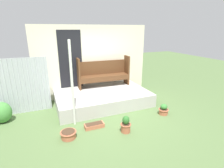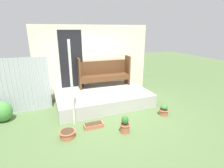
{
  "view_description": "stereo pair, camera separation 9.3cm",
  "coord_description": "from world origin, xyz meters",
  "px_view_note": "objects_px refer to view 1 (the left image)",
  "views": [
    {
      "loc": [
        -1.72,
        -4.31,
        2.46
      ],
      "look_at": [
        0.19,
        0.33,
        0.87
      ],
      "focal_mm": 28.0,
      "sensor_mm": 36.0,
      "label": 1
    },
    {
      "loc": [
        -1.63,
        -4.34,
        2.46
      ],
      "look_at": [
        0.19,
        0.33,
        0.87
      ],
      "focal_mm": 28.0,
      "sensor_mm": 36.0,
      "label": 2
    }
  ],
  "objects_px": {
    "flower_pot_left": "(68,134)",
    "flower_pot_right": "(164,110)",
    "flower_pot_middle": "(126,125)",
    "planter_box_rect": "(94,125)",
    "support_post": "(72,85)",
    "shrub_by_fence": "(2,113)",
    "bench": "(104,72)"
  },
  "relations": [
    {
      "from": "bench",
      "to": "flower_pot_left",
      "type": "height_order",
      "value": "bench"
    },
    {
      "from": "bench",
      "to": "flower_pot_left",
      "type": "relative_size",
      "value": 4.97
    },
    {
      "from": "bench",
      "to": "flower_pot_left",
      "type": "bearing_deg",
      "value": -125.09
    },
    {
      "from": "flower_pot_left",
      "to": "shrub_by_fence",
      "type": "relative_size",
      "value": 0.65
    },
    {
      "from": "bench",
      "to": "planter_box_rect",
      "type": "relative_size",
      "value": 3.76
    },
    {
      "from": "bench",
      "to": "shrub_by_fence",
      "type": "distance_m",
      "value": 3.38
    },
    {
      "from": "support_post",
      "to": "shrub_by_fence",
      "type": "distance_m",
      "value": 2.15
    },
    {
      "from": "flower_pot_left",
      "to": "planter_box_rect",
      "type": "relative_size",
      "value": 0.76
    },
    {
      "from": "planter_box_rect",
      "to": "bench",
      "type": "bearing_deg",
      "value": 63.64
    },
    {
      "from": "flower_pot_right",
      "to": "flower_pot_middle",
      "type": "bearing_deg",
      "value": -164.27
    },
    {
      "from": "support_post",
      "to": "bench",
      "type": "distance_m",
      "value": 2.17
    },
    {
      "from": "bench",
      "to": "flower_pot_middle",
      "type": "bearing_deg",
      "value": -95.15
    },
    {
      "from": "bench",
      "to": "flower_pot_left",
      "type": "xyz_separation_m",
      "value": [
        -1.68,
        -2.21,
        -0.85
      ]
    },
    {
      "from": "support_post",
      "to": "shrub_by_fence",
      "type": "bearing_deg",
      "value": 154.79
    },
    {
      "from": "support_post",
      "to": "bench",
      "type": "relative_size",
      "value": 1.17
    },
    {
      "from": "flower_pot_left",
      "to": "flower_pot_right",
      "type": "distance_m",
      "value": 2.84
    },
    {
      "from": "flower_pot_middle",
      "to": "support_post",
      "type": "bearing_deg",
      "value": 142.0
    },
    {
      "from": "flower_pot_left",
      "to": "planter_box_rect",
      "type": "height_order",
      "value": "flower_pot_left"
    },
    {
      "from": "support_post",
      "to": "bench",
      "type": "bearing_deg",
      "value": 48.84
    },
    {
      "from": "support_post",
      "to": "shrub_by_fence",
      "type": "relative_size",
      "value": 3.81
    },
    {
      "from": "planter_box_rect",
      "to": "shrub_by_fence",
      "type": "distance_m",
      "value": 2.55
    },
    {
      "from": "flower_pot_left",
      "to": "shrub_by_fence",
      "type": "xyz_separation_m",
      "value": [
        -1.54,
        1.43,
        0.19
      ]
    },
    {
      "from": "flower_pot_left",
      "to": "planter_box_rect",
      "type": "xyz_separation_m",
      "value": [
        0.69,
        0.21,
        -0.04
      ]
    },
    {
      "from": "support_post",
      "to": "flower_pot_middle",
      "type": "height_order",
      "value": "support_post"
    },
    {
      "from": "flower_pot_left",
      "to": "flower_pot_middle",
      "type": "relative_size",
      "value": 0.88
    },
    {
      "from": "bench",
      "to": "flower_pot_right",
      "type": "distance_m",
      "value": 2.5
    },
    {
      "from": "flower_pot_middle",
      "to": "planter_box_rect",
      "type": "distance_m",
      "value": 0.84
    },
    {
      "from": "support_post",
      "to": "flower_pot_left",
      "type": "xyz_separation_m",
      "value": [
        -0.26,
        -0.58,
        -1.01
      ]
    },
    {
      "from": "support_post",
      "to": "shrub_by_fence",
      "type": "height_order",
      "value": "support_post"
    },
    {
      "from": "flower_pot_middle",
      "to": "shrub_by_fence",
      "type": "bearing_deg",
      "value": 149.52
    },
    {
      "from": "bench",
      "to": "flower_pot_right",
      "type": "xyz_separation_m",
      "value": [
        1.15,
        -2.07,
        -0.81
      ]
    },
    {
      "from": "support_post",
      "to": "flower_pot_right",
      "type": "bearing_deg",
      "value": -9.79
    }
  ]
}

